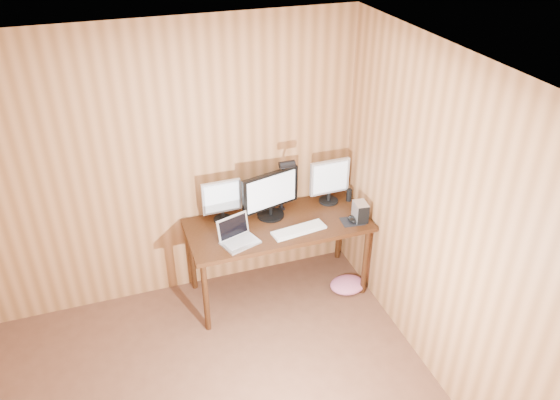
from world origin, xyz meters
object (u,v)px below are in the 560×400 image
monitor_right (330,180)px  desk_lamp (284,178)px  speaker (349,195)px  hard_drive (360,212)px  monitor_center (270,194)px  desk (276,231)px  laptop (237,236)px  monitor_left (222,200)px  keyboard (299,230)px  phone (301,231)px  mouse (352,219)px

monitor_right → desk_lamp: (-0.46, -0.05, 0.14)m
speaker → desk_lamp: size_ratio=0.20×
monitor_right → hard_drive: (0.14, -0.38, -0.14)m
monitor_center → desk: bearing=-85.6°
laptop → monitor_left: bearing=77.3°
laptop → keyboard: (0.54, -0.03, -0.04)m
monitor_center → speaker: bearing=-13.4°
phone → keyboard: bearing=132.2°
mouse → desk: bearing=159.9°
phone → desk: bearing=103.0°
mouse → phone: bearing=-178.7°
monitor_left → hard_drive: monitor_left is taller
laptop → keyboard: laptop is taller
speaker → monitor_center: bearing=-178.9°
monitor_left → hard_drive: bearing=-20.1°
desk_lamp → laptop: bearing=-166.2°
monitor_right → laptop: (-0.98, -0.34, -0.18)m
mouse → desk_lamp: bearing=149.7°
keyboard → laptop: bearing=169.5°
desk_lamp → keyboard: bearing=-101.1°
desk → monitor_left: 0.57m
monitor_right → mouse: size_ratio=3.70×
monitor_right → mouse: (0.06, -0.38, -0.21)m
desk → laptop: laptop is taller
monitor_left → monitor_right: monitor_right is taller
desk → hard_drive: size_ratio=9.27×
laptop → mouse: laptop is taller
keyboard → phone: bearing=-38.2°
monitor_left → phone: size_ratio=3.74×
desk → monitor_right: size_ratio=3.73×
mouse → speaker: bearing=71.7°
monitor_left → keyboard: monitor_left is taller
hard_drive → phone: hard_drive is taller
hard_drive → desk: bearing=165.6°
monitor_left → phone: (0.59, -0.39, -0.20)m
monitor_left → speaker: bearing=-3.9°
hard_drive → speaker: (0.05, 0.34, -0.03)m
laptop → mouse: 1.04m
desk → keyboard: size_ratio=3.25×
monitor_center → mouse: monitor_center is taller
keyboard → phone: 0.02m
keyboard → speaker: bearing=19.9°
phone → speaker: 0.70m
monitor_left → speaker: monitor_left is taller
keyboard → mouse: mouse is taller
monitor_center → phone: monitor_center is taller
monitor_right → phone: 0.61m
monitor_center → hard_drive: (0.73, -0.32, -0.14)m
keyboard → desk_lamp: 0.47m
monitor_left → desk_lamp: (0.55, -0.06, 0.16)m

